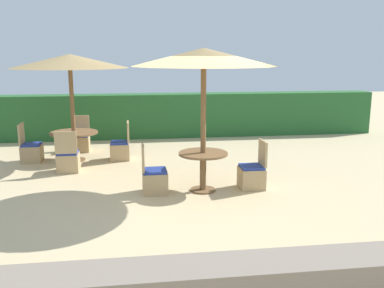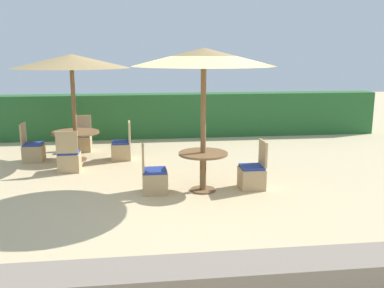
{
  "view_description": "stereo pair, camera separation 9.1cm",
  "coord_description": "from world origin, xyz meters",
  "px_view_note": "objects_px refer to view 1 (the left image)",
  "views": [
    {
      "loc": [
        -1.06,
        -7.07,
        2.55
      ],
      "look_at": [
        0.0,
        0.6,
        0.9
      ],
      "focal_mm": 40.0,
      "sensor_mm": 36.0,
      "label": 1
    },
    {
      "loc": [
        -0.97,
        -7.08,
        2.55
      ],
      "look_at": [
        0.0,
        0.6,
        0.9
      ],
      "focal_mm": 40.0,
      "sensor_mm": 36.0,
      "label": 2
    }
  ],
  "objects_px": {
    "parasol_center": "(204,58)",
    "patio_chair_back_left_south": "(68,160)",
    "patio_chair_back_left_west": "(31,151)",
    "patio_chair_back_left_north": "(81,141)",
    "patio_chair_center_west": "(154,179)",
    "round_table_center": "(203,162)",
    "patio_chair_back_left_east": "(121,149)",
    "round_table_back_left": "(74,138)",
    "parasol_back_left": "(70,62)",
    "patio_chair_center_east": "(252,175)"
  },
  "relations": [
    {
      "from": "patio_chair_back_left_north",
      "to": "round_table_back_left",
      "type": "bearing_deg",
      "value": 88.8
    },
    {
      "from": "round_table_back_left",
      "to": "patio_chair_back_left_south",
      "type": "distance_m",
      "value": 1.05
    },
    {
      "from": "round_table_center",
      "to": "patio_chair_back_left_west",
      "type": "distance_m",
      "value": 4.61
    },
    {
      "from": "patio_chair_center_east",
      "to": "parasol_back_left",
      "type": "height_order",
      "value": "parasol_back_left"
    },
    {
      "from": "parasol_center",
      "to": "round_table_back_left",
      "type": "bearing_deg",
      "value": 134.66
    },
    {
      "from": "round_table_back_left",
      "to": "patio_chair_back_left_west",
      "type": "height_order",
      "value": "patio_chair_back_left_west"
    },
    {
      "from": "patio_chair_back_left_west",
      "to": "patio_chair_center_east",
      "type": "bearing_deg",
      "value": 59.99
    },
    {
      "from": "round_table_back_left",
      "to": "patio_chair_back_left_east",
      "type": "distance_m",
      "value": 1.14
    },
    {
      "from": "parasol_back_left",
      "to": "round_table_center",
      "type": "bearing_deg",
      "value": -45.34
    },
    {
      "from": "parasol_back_left",
      "to": "patio_chair_back_left_east",
      "type": "relative_size",
      "value": 2.92
    },
    {
      "from": "parasol_back_left",
      "to": "patio_chair_back_left_east",
      "type": "distance_m",
      "value": 2.37
    },
    {
      "from": "patio_chair_center_east",
      "to": "parasol_back_left",
      "type": "distance_m",
      "value": 5.0
    },
    {
      "from": "parasol_center",
      "to": "patio_chair_center_east",
      "type": "distance_m",
      "value": 2.41
    },
    {
      "from": "patio_chair_back_left_west",
      "to": "patio_chair_back_left_east",
      "type": "bearing_deg",
      "value": 88.39
    },
    {
      "from": "patio_chair_center_west",
      "to": "parasol_center",
      "type": "bearing_deg",
      "value": 89.91
    },
    {
      "from": "patio_chair_back_left_east",
      "to": "patio_chair_back_left_north",
      "type": "xyz_separation_m",
      "value": [
        -1.07,
        1.07,
        0.0
      ]
    },
    {
      "from": "parasol_center",
      "to": "patio_chair_back_left_east",
      "type": "height_order",
      "value": "parasol_center"
    },
    {
      "from": "patio_chair_back_left_west",
      "to": "patio_chair_back_left_south",
      "type": "bearing_deg",
      "value": 44.68
    },
    {
      "from": "parasol_center",
      "to": "patio_chair_center_west",
      "type": "relative_size",
      "value": 2.84
    },
    {
      "from": "parasol_center",
      "to": "patio_chair_back_left_south",
      "type": "height_order",
      "value": "parasol_center"
    },
    {
      "from": "patio_chair_back_left_west",
      "to": "patio_chair_back_left_north",
      "type": "distance_m",
      "value": 1.45
    },
    {
      "from": "parasol_center",
      "to": "parasol_back_left",
      "type": "distance_m",
      "value": 3.83
    },
    {
      "from": "patio_chair_center_west",
      "to": "round_table_center",
      "type": "bearing_deg",
      "value": 89.91
    },
    {
      "from": "parasol_back_left",
      "to": "patio_chair_back_left_north",
      "type": "bearing_deg",
      "value": 88.8
    },
    {
      "from": "round_table_center",
      "to": "patio_chair_back_left_north",
      "type": "distance_m",
      "value": 4.6
    },
    {
      "from": "round_table_back_left",
      "to": "patio_chair_back_left_north",
      "type": "height_order",
      "value": "patio_chair_back_left_north"
    },
    {
      "from": "patio_chair_center_west",
      "to": "patio_chair_back_left_north",
      "type": "height_order",
      "value": "same"
    },
    {
      "from": "round_table_center",
      "to": "parasol_back_left",
      "type": "height_order",
      "value": "parasol_back_left"
    },
    {
      "from": "round_table_center",
      "to": "round_table_back_left",
      "type": "distance_m",
      "value": 3.83
    },
    {
      "from": "round_table_back_left",
      "to": "patio_chair_back_left_east",
      "type": "bearing_deg",
      "value": -2.99
    },
    {
      "from": "round_table_back_left",
      "to": "patio_chair_back_left_south",
      "type": "relative_size",
      "value": 1.22
    },
    {
      "from": "round_table_back_left",
      "to": "patio_chair_center_west",
      "type": "bearing_deg",
      "value": -56.95
    },
    {
      "from": "patio_chair_center_west",
      "to": "parasol_back_left",
      "type": "distance_m",
      "value": 3.86
    },
    {
      "from": "patio_chair_back_left_west",
      "to": "patio_chair_back_left_north",
      "type": "height_order",
      "value": "same"
    },
    {
      "from": "round_table_center",
      "to": "round_table_back_left",
      "type": "xyz_separation_m",
      "value": [
        -2.69,
        2.72,
        0.01
      ]
    },
    {
      "from": "patio_chair_back_left_south",
      "to": "patio_chair_back_left_north",
      "type": "xyz_separation_m",
      "value": [
        0.04,
        2.02,
        0.0
      ]
    },
    {
      "from": "patio_chair_center_west",
      "to": "round_table_back_left",
      "type": "bearing_deg",
      "value": -146.95
    },
    {
      "from": "patio_chair_back_left_east",
      "to": "patio_chair_back_left_north",
      "type": "relative_size",
      "value": 1.0
    },
    {
      "from": "parasol_center",
      "to": "patio_chair_back_left_south",
      "type": "bearing_deg",
      "value": 147.66
    },
    {
      "from": "patio_chair_center_west",
      "to": "patio_chair_back_left_south",
      "type": "relative_size",
      "value": 1.0
    },
    {
      "from": "parasol_back_left",
      "to": "round_table_back_left",
      "type": "height_order",
      "value": "parasol_back_left"
    },
    {
      "from": "parasol_center",
      "to": "patio_chair_back_left_north",
      "type": "bearing_deg",
      "value": 125.56
    },
    {
      "from": "round_table_center",
      "to": "patio_chair_center_west",
      "type": "xyz_separation_m",
      "value": [
        -0.92,
        0.0,
        -0.29
      ]
    },
    {
      "from": "patio_chair_back_left_east",
      "to": "patio_chair_back_left_north",
      "type": "bearing_deg",
      "value": 45.11
    },
    {
      "from": "round_table_back_left",
      "to": "patio_chair_back_left_east",
      "type": "relative_size",
      "value": 1.22
    },
    {
      "from": "patio_chair_back_left_east",
      "to": "round_table_center",
      "type": "bearing_deg",
      "value": -149.08
    },
    {
      "from": "parasol_back_left",
      "to": "parasol_center",
      "type": "bearing_deg",
      "value": -45.34
    },
    {
      "from": "patio_chair_center_west",
      "to": "patio_chair_back_left_east",
      "type": "height_order",
      "value": "same"
    },
    {
      "from": "patio_chair_back_left_east",
      "to": "patio_chair_back_left_south",
      "type": "xyz_separation_m",
      "value": [
        -1.11,
        -0.95,
        0.0
      ]
    },
    {
      "from": "patio_chair_back_left_south",
      "to": "patio_chair_center_east",
      "type": "bearing_deg",
      "value": -24.67
    }
  ]
}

